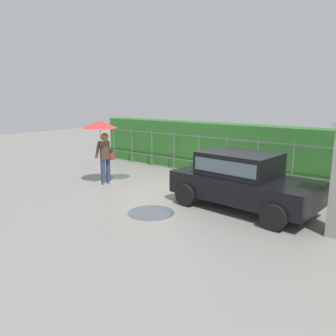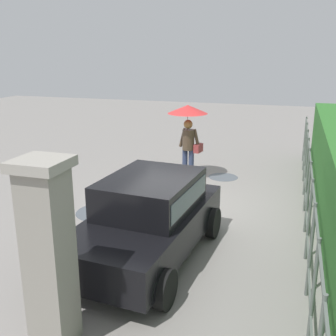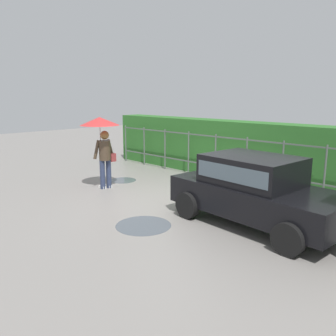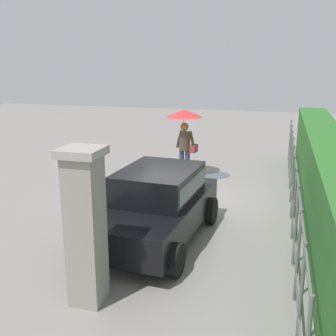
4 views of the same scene
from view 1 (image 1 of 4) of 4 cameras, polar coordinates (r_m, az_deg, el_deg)
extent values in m
plane|color=gray|center=(10.22, -0.09, -4.18)|extent=(40.00, 40.00, 0.00)
cube|color=black|center=(8.82, 12.84, -3.23)|extent=(3.82, 1.92, 0.60)
cube|color=black|center=(8.76, 12.17, 0.72)|extent=(2.01, 1.58, 0.60)
cube|color=#4C5B66|center=(8.76, 12.18, 0.85)|extent=(1.86, 1.59, 0.33)
cylinder|color=black|center=(9.14, 22.25, -5.14)|extent=(0.61, 0.23, 0.60)
cylinder|color=black|center=(7.65, 17.73, -8.11)|extent=(0.61, 0.23, 0.60)
cylinder|color=black|center=(10.22, 9.06, -2.60)|extent=(0.61, 0.23, 0.60)
cylinder|color=black|center=(8.91, 3.03, -4.65)|extent=(0.61, 0.23, 0.60)
cube|color=red|center=(10.23, 5.40, 0.00)|extent=(0.08, 0.20, 0.16)
cube|color=red|center=(9.40, 1.32, -1.04)|extent=(0.08, 0.20, 0.16)
cylinder|color=#2D3856|center=(11.25, -11.15, -0.63)|extent=(0.15, 0.15, 0.86)
cylinder|color=#2D3856|center=(11.35, -10.28, -0.48)|extent=(0.15, 0.15, 0.86)
cube|color=white|center=(11.40, -11.22, -2.49)|extent=(0.26, 0.10, 0.08)
cube|color=white|center=(11.49, -10.36, -2.33)|extent=(0.26, 0.10, 0.08)
cylinder|color=#473828|center=(11.17, -10.86, 3.05)|extent=(0.34, 0.34, 0.58)
sphere|color=#DBAD89|center=(11.11, -10.95, 5.24)|extent=(0.22, 0.22, 0.22)
sphere|color=olive|center=(11.08, -10.87, 5.33)|extent=(0.25, 0.25, 0.25)
cylinder|color=#473828|center=(11.13, -12.05, 3.11)|extent=(0.13, 0.24, 0.56)
cylinder|color=#473828|center=(11.34, -10.12, 3.36)|extent=(0.13, 0.24, 0.56)
cylinder|color=#B2B2B7|center=(11.17, -11.55, 4.81)|extent=(0.02, 0.02, 0.77)
cone|color=red|center=(11.12, -11.66, 7.38)|extent=(1.13, 1.13, 0.24)
cube|color=maroon|center=(11.44, -10.00, 2.08)|extent=(0.36, 0.22, 0.24)
cylinder|color=#59605B|center=(15.61, -9.34, 4.16)|extent=(0.05, 0.05, 1.50)
cylinder|color=#59605B|center=(14.77, -6.25, 3.80)|extent=(0.05, 0.05, 1.50)
cylinder|color=#59605B|center=(13.98, -2.81, 3.39)|extent=(0.05, 0.05, 1.50)
cylinder|color=#59605B|center=(13.25, 1.03, 2.92)|extent=(0.05, 0.05, 1.50)
cylinder|color=#59605B|center=(12.59, 5.28, 2.38)|extent=(0.05, 0.05, 1.50)
cylinder|color=#59605B|center=(12.00, 9.98, 1.77)|extent=(0.05, 0.05, 1.50)
cylinder|color=#59605B|center=(11.50, 15.12, 1.08)|extent=(0.05, 0.05, 1.50)
cylinder|color=#59605B|center=(11.11, 20.67, 0.33)|extent=(0.05, 0.05, 1.50)
cylinder|color=#59605B|center=(10.83, 26.56, -0.47)|extent=(0.05, 0.05, 1.50)
cube|color=#59605B|center=(11.90, 10.10, 4.94)|extent=(11.73, 0.03, 0.04)
cube|color=#59605B|center=(12.06, 9.93, 0.36)|extent=(11.73, 0.03, 0.04)
cube|color=#2D6B28|center=(12.59, 11.55, 3.10)|extent=(12.73, 0.90, 1.90)
cylinder|color=#4C545B|center=(8.46, -2.96, -7.70)|extent=(1.19, 1.19, 0.00)
cylinder|color=#4C545B|center=(12.34, -8.57, -1.46)|extent=(0.87, 0.87, 0.00)
camera|label=2|loc=(10.35, 53.60, 11.19)|focal=43.10mm
camera|label=3|loc=(1.36, 40.74, 3.17)|focal=37.19mm
camera|label=4|loc=(10.79, 60.95, 10.03)|focal=44.12mm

